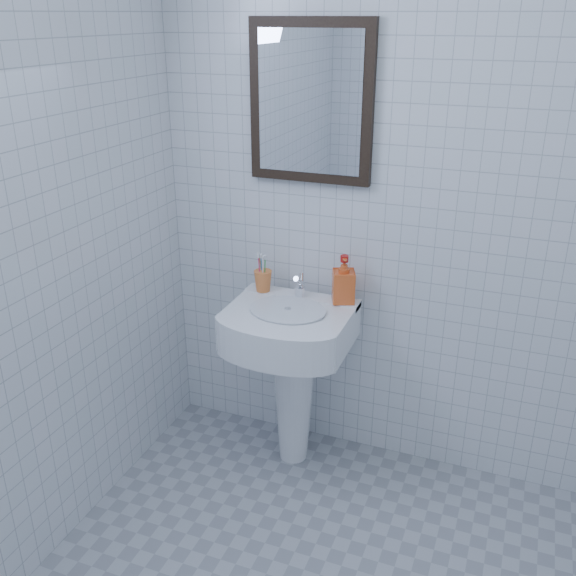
% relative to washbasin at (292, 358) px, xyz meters
% --- Properties ---
extents(wall_back, '(2.20, 0.02, 2.50)m').
position_rel_washbasin_xyz_m(wall_back, '(0.45, 0.22, 0.73)').
color(wall_back, white).
rests_on(wall_back, ground).
extents(washbasin, '(0.50, 0.37, 0.77)m').
position_rel_washbasin_xyz_m(washbasin, '(0.00, 0.00, 0.00)').
color(washbasin, white).
rests_on(washbasin, ground).
extents(faucet, '(0.04, 0.10, 0.11)m').
position_rel_washbasin_xyz_m(faucet, '(0.00, 0.09, 0.29)').
color(faucet, white).
rests_on(faucet, washbasin).
extents(toothbrush_cup, '(0.10, 0.10, 0.09)m').
position_rel_washbasin_xyz_m(toothbrush_cup, '(-0.17, 0.10, 0.29)').
color(toothbrush_cup, orange).
rests_on(toothbrush_cup, washbasin).
extents(soap_dispenser, '(0.12, 0.12, 0.20)m').
position_rel_washbasin_xyz_m(soap_dispenser, '(0.18, 0.12, 0.35)').
color(soap_dispenser, '#D25214').
rests_on(soap_dispenser, washbasin).
extents(wall_mirror, '(0.50, 0.04, 0.62)m').
position_rel_washbasin_xyz_m(wall_mirror, '(-0.00, 0.20, 1.03)').
color(wall_mirror, black).
rests_on(wall_mirror, wall_back).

